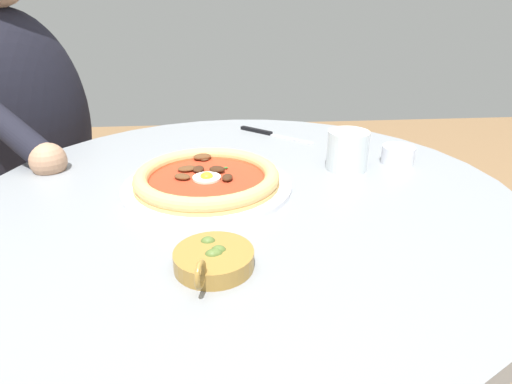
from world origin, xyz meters
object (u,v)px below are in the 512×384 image
object	(u,v)px
ramekin_capers	(398,154)
olive_pan	(214,259)
steak_knife	(265,133)
diner_person	(40,199)
cafe_chair_diner	(11,190)
water_glass	(347,153)
dining_table	(245,265)
pizza_on_plate	(207,180)

from	to	relation	value
ramekin_capers	olive_pan	xyz separation A→B (m)	(0.37, 0.34, -0.01)
steak_knife	diner_person	world-z (taller)	diner_person
olive_pan	ramekin_capers	bearing A→B (deg)	-137.70
ramekin_capers	olive_pan	bearing A→B (deg)	42.30
steak_knife	cafe_chair_diner	xyz separation A→B (m)	(0.72, -0.18, -0.21)
water_glass	diner_person	size ratio (longest dim) A/B	0.07
dining_table	cafe_chair_diner	world-z (taller)	cafe_chair_diner
cafe_chair_diner	ramekin_capers	bearing A→B (deg)	157.31
olive_pan	diner_person	world-z (taller)	diner_person
water_glass	steak_knife	distance (m)	0.28
pizza_on_plate	water_glass	world-z (taller)	water_glass
dining_table	cafe_chair_diner	distance (m)	0.83
pizza_on_plate	olive_pan	distance (m)	0.24
dining_table	ramekin_capers	distance (m)	0.38
dining_table	ramekin_capers	xyz separation A→B (m)	(-0.32, -0.11, 0.18)
steak_knife	ramekin_capers	distance (m)	0.33
olive_pan	steak_knife	bearing A→B (deg)	-102.62
steak_knife	cafe_chair_diner	distance (m)	0.77
dining_table	diner_person	world-z (taller)	diner_person
dining_table	water_glass	distance (m)	0.29
olive_pan	diner_person	distance (m)	0.83
pizza_on_plate	ramekin_capers	size ratio (longest dim) A/B	4.60
ramekin_capers	diner_person	size ratio (longest dim) A/B	0.05
olive_pan	cafe_chair_diner	bearing A→B (deg)	-51.17
dining_table	water_glass	world-z (taller)	water_glass
diner_person	water_glass	bearing A→B (deg)	155.83
water_glass	steak_knife	size ratio (longest dim) A/B	0.49
steak_knife	pizza_on_plate	bearing A→B (deg)	66.59
cafe_chair_diner	water_glass	bearing A→B (deg)	153.59
ramekin_capers	diner_person	bearing A→B (deg)	-20.10
pizza_on_plate	olive_pan	xyz separation A→B (m)	(-0.01, 0.24, -0.00)
pizza_on_plate	diner_person	xyz separation A→B (m)	(0.47, -0.41, -0.21)
dining_table	diner_person	distance (m)	0.68
ramekin_capers	cafe_chair_diner	size ratio (longest dim) A/B	0.07
dining_table	cafe_chair_diner	size ratio (longest dim) A/B	1.08
pizza_on_plate	steak_knife	xyz separation A→B (m)	(-0.14, -0.32, -0.01)
ramekin_capers	diner_person	world-z (taller)	diner_person
pizza_on_plate	water_glass	size ratio (longest dim) A/B	3.74
dining_table	diner_person	size ratio (longest dim) A/B	0.80
dining_table	ramekin_capers	world-z (taller)	ramekin_capers
pizza_on_plate	steak_knife	distance (m)	0.35
diner_person	cafe_chair_diner	world-z (taller)	diner_person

